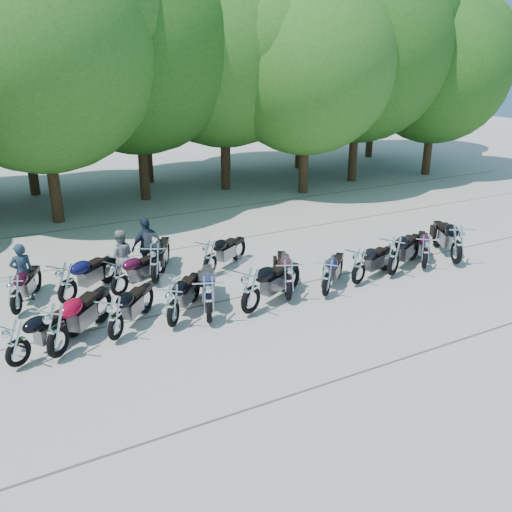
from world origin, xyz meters
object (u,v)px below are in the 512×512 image
motorcycle_12 (15,294)px  motorcycle_14 (119,276)px  motorcycle_16 (210,257)px  motorcycle_8 (359,265)px  motorcycle_0 (17,343)px  motorcycle_10 (425,251)px  motorcycle_1 (56,329)px  motorcycle_5 (251,290)px  motorcycle_4 (209,298)px  motorcycle_13 (67,282)px  motorcycle_9 (394,255)px  motorcycle_2 (115,317)px  motorcycle_7 (327,277)px  rider_1 (121,257)px  motorcycle_11 (458,244)px  motorcycle_3 (173,304)px  motorcycle_15 (155,262)px  rider_0 (22,273)px  rider_2 (147,246)px  motorcycle_6 (288,279)px

motorcycle_12 → motorcycle_14: 2.57m
motorcycle_14 → motorcycle_16: motorcycle_16 is taller
motorcycle_8 → motorcycle_12: 9.04m
motorcycle_0 → motorcycle_10: 11.42m
motorcycle_1 → motorcycle_5: motorcycle_1 is taller
motorcycle_12 → motorcycle_16: (5.29, 0.11, 0.02)m
motorcycle_4 → motorcycle_10: size_ratio=1.13×
motorcycle_13 → motorcycle_1: bearing=126.8°
motorcycle_0 → motorcycle_9: motorcycle_9 is taller
motorcycle_0 → motorcycle_5: 5.37m
motorcycle_0 → motorcycle_2: bearing=-120.0°
motorcycle_8 → motorcycle_14: 6.59m
motorcycle_4 → motorcycle_5: size_ratio=0.99×
motorcycle_7 → motorcycle_12: bearing=27.9°
motorcycle_1 → rider_1: 4.21m
motorcycle_13 → motorcycle_11: bearing=-142.6°
motorcycle_8 → motorcycle_11: motorcycle_11 is taller
motorcycle_2 → motorcycle_0: bearing=46.6°
motorcycle_3 → motorcycle_14: motorcycle_3 is taller
motorcycle_11 → motorcycle_13: 11.41m
motorcycle_0 → motorcycle_15: motorcycle_15 is taller
motorcycle_16 → rider_0: (-5.00, 0.79, 0.17)m
motorcycle_4 → motorcycle_5: (1.11, -0.05, 0.01)m
motorcycle_3 → motorcycle_4: bearing=-154.6°
motorcycle_2 → motorcycle_4: size_ratio=0.89×
motorcycle_11 → rider_0: bearing=12.2°
motorcycle_1 → motorcycle_2: 1.29m
motorcycle_8 → motorcycle_16: 4.29m
rider_0 → rider_2: rider_2 is taller
motorcycle_5 → motorcycle_8: 3.55m
motorcycle_15 → rider_1: rider_1 is taller
motorcycle_12 → motorcycle_15: size_ratio=0.87×
motorcycle_11 → motorcycle_15: size_ratio=1.06×
motorcycle_5 → rider_1: (-2.26, 3.61, 0.09)m
motorcycle_12 → motorcycle_2: bearing=150.9°
motorcycle_3 → rider_2: rider_2 is taller
motorcycle_6 → motorcycle_8: size_ratio=1.07×
motorcycle_5 → motorcycle_14: bearing=19.0°
motorcycle_14 → rider_2: rider_2 is taller
motorcycle_13 → motorcycle_15: 2.44m
motorcycle_14 → motorcycle_16: size_ratio=0.96×
motorcycle_0 → motorcycle_12: same height
motorcycle_10 → rider_1: 8.97m
motorcycle_8 → rider_2: (-4.93, 3.67, 0.25)m
motorcycle_13 → motorcycle_4: bearing=-172.8°
motorcycle_15 → rider_1: size_ratio=1.54×
motorcycle_3 → motorcycle_6: (3.17, -0.03, 0.03)m
motorcycle_2 → motorcycle_15: motorcycle_15 is taller
motorcycle_14 → motorcycle_12: bearing=57.0°
motorcycle_2 → motorcycle_12: (-1.85, 2.46, -0.02)m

